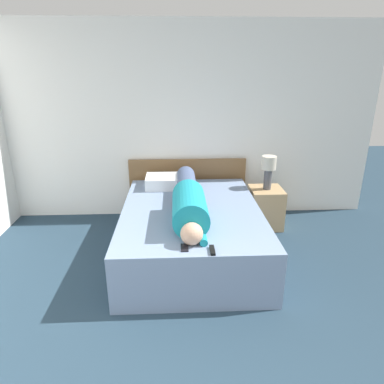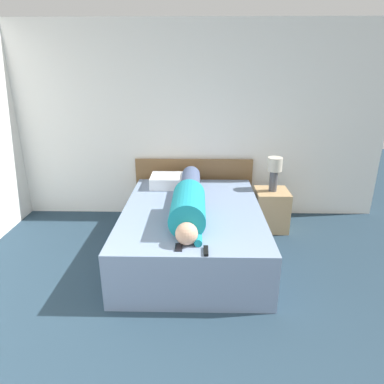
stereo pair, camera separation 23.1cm
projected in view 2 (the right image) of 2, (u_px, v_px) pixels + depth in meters
wall_back at (178, 123)px, 4.63m from camera, size 5.58×0.06×2.60m
bed at (192, 231)px, 3.86m from camera, size 1.51×2.05×0.56m
headboard at (194, 187)px, 4.87m from camera, size 1.63×0.04×0.82m
nightstand at (271, 210)px, 4.48m from camera, size 0.42×0.43×0.53m
table_lamp at (274, 170)px, 4.29m from camera, size 0.19×0.19×0.44m
person_lying at (189, 200)px, 3.60m from camera, size 0.34×1.78×0.34m
pillow_near_headboard at (170, 181)px, 4.44m from camera, size 0.49×0.39×0.15m
tv_remote at (206, 251)px, 2.88m from camera, size 0.04×0.15×0.02m
cell_phone at (179, 247)px, 2.95m from camera, size 0.06×0.13×0.01m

